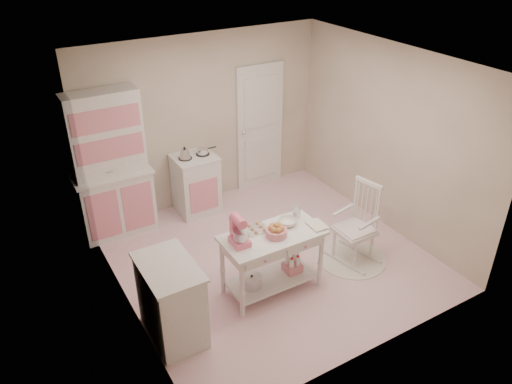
# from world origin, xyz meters

# --- Properties ---
(room_shell) EXTENTS (3.84, 3.84, 2.62)m
(room_shell) POSITION_xyz_m (0.00, 0.00, 1.65)
(room_shell) COLOR pink
(room_shell) RESTS_ON ground
(door) EXTENTS (0.82, 0.05, 2.04)m
(door) POSITION_xyz_m (0.95, 1.87, 1.02)
(door) COLOR silver
(door) RESTS_ON ground
(hutch) EXTENTS (1.06, 0.50, 2.08)m
(hutch) POSITION_xyz_m (-1.53, 1.66, 1.04)
(hutch) COLOR silver
(hutch) RESTS_ON ground
(stove) EXTENTS (0.62, 0.57, 0.92)m
(stove) POSITION_xyz_m (-0.33, 1.61, 0.46)
(stove) COLOR silver
(stove) RESTS_ON ground
(base_cabinet) EXTENTS (0.54, 0.84, 0.92)m
(base_cabinet) POSITION_xyz_m (-1.63, -0.62, 0.46)
(base_cabinet) COLOR silver
(base_cabinet) RESTS_ON ground
(lace_rug) EXTENTS (0.92, 0.92, 0.01)m
(lace_rug) POSITION_xyz_m (0.92, -0.56, 0.01)
(lace_rug) COLOR white
(lace_rug) RESTS_ON ground
(rocking_chair) EXTENTS (0.62, 0.80, 1.10)m
(rocking_chair) POSITION_xyz_m (0.92, -0.56, 0.55)
(rocking_chair) COLOR silver
(rocking_chair) RESTS_ON ground
(work_table) EXTENTS (1.20, 0.60, 0.80)m
(work_table) POSITION_xyz_m (-0.32, -0.53, 0.40)
(work_table) COLOR silver
(work_table) RESTS_ON ground
(stand_mixer) EXTENTS (0.21, 0.28, 0.34)m
(stand_mixer) POSITION_xyz_m (-0.74, -0.51, 0.97)
(stand_mixer) COLOR #F1658A
(stand_mixer) RESTS_ON work_table
(cookie_tray) EXTENTS (0.34, 0.24, 0.02)m
(cookie_tray) POSITION_xyz_m (-0.47, -0.35, 0.81)
(cookie_tray) COLOR silver
(cookie_tray) RESTS_ON work_table
(bread_basket) EXTENTS (0.25, 0.25, 0.09)m
(bread_basket) POSITION_xyz_m (-0.30, -0.58, 0.85)
(bread_basket) COLOR pink
(bread_basket) RESTS_ON work_table
(mixing_bowl) EXTENTS (0.22, 0.22, 0.07)m
(mixing_bowl) POSITION_xyz_m (-0.06, -0.45, 0.84)
(mixing_bowl) COLOR silver
(mixing_bowl) RESTS_ON work_table
(metal_pitcher) EXTENTS (0.10, 0.10, 0.17)m
(metal_pitcher) POSITION_xyz_m (0.12, -0.37, 0.89)
(metal_pitcher) COLOR silver
(metal_pitcher) RESTS_ON work_table
(recipe_book) EXTENTS (0.19, 0.25, 0.02)m
(recipe_book) POSITION_xyz_m (0.13, -0.65, 0.81)
(recipe_book) COLOR silver
(recipe_book) RESTS_ON work_table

